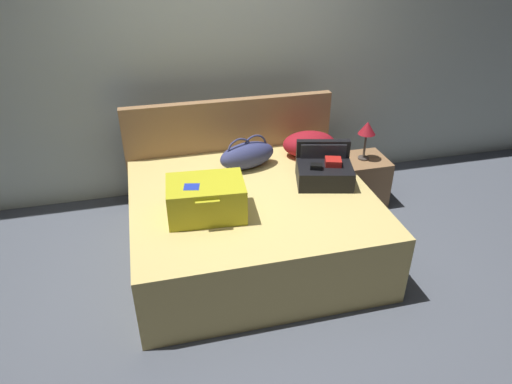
% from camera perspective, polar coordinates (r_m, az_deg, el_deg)
% --- Properties ---
extents(ground_plane, '(12.00, 12.00, 0.00)m').
position_cam_1_polar(ground_plane, '(3.60, 1.09, -11.22)').
color(ground_plane, '#4C515B').
extents(back_wall, '(8.00, 0.10, 2.60)m').
position_cam_1_polar(back_wall, '(4.43, -4.45, 16.16)').
color(back_wall, '#B7C1B2').
rests_on(back_wall, ground).
extents(bed, '(1.84, 1.63, 0.55)m').
position_cam_1_polar(bed, '(3.73, -0.45, -4.06)').
color(bed, tan).
rests_on(bed, ground).
extents(headboard, '(1.87, 0.08, 1.02)m').
position_cam_1_polar(headboard, '(4.34, -3.12, 4.75)').
color(headboard, olive).
rests_on(headboard, ground).
extents(hard_case_large, '(0.56, 0.42, 0.26)m').
position_cam_1_polar(hard_case_large, '(3.30, -6.10, -0.74)').
color(hard_case_large, gold).
rests_on(hard_case_large, bed).
extents(hard_case_medium, '(0.50, 0.45, 0.30)m').
position_cam_1_polar(hard_case_medium, '(3.75, 8.29, 2.58)').
color(hard_case_medium, black).
rests_on(hard_case_medium, bed).
extents(duffel_bag, '(0.53, 0.33, 0.28)m').
position_cam_1_polar(duffel_bag, '(3.94, -1.08, 4.52)').
color(duffel_bag, navy).
rests_on(duffel_bag, bed).
extents(pillow_near_headboard, '(0.50, 0.36, 0.22)m').
position_cam_1_polar(pillow_near_headboard, '(4.17, 6.48, 5.82)').
color(pillow_near_headboard, maroon).
rests_on(pillow_near_headboard, bed).
extents(nightstand, '(0.44, 0.40, 0.45)m').
position_cam_1_polar(nightstand, '(4.58, 12.58, 1.46)').
color(nightstand, olive).
rests_on(nightstand, ground).
extents(table_lamp, '(0.16, 0.16, 0.37)m').
position_cam_1_polar(table_lamp, '(4.36, 13.34, 7.35)').
color(table_lamp, '#3F3833').
rests_on(table_lamp, nightstand).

